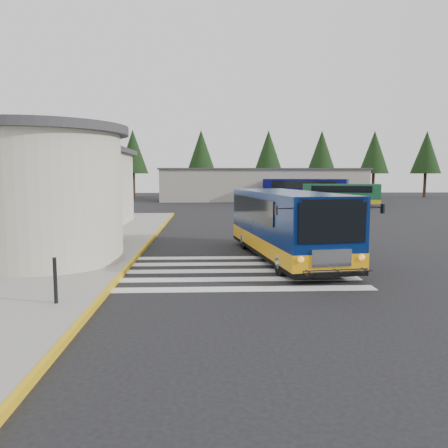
{
  "coord_description": "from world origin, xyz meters",
  "views": [
    {
      "loc": [
        -1.35,
        -15.29,
        3.2
      ],
      "look_at": [
        -0.73,
        -0.5,
        1.58
      ],
      "focal_mm": 35.0,
      "sensor_mm": 36.0,
      "label": 1
    }
  ],
  "objects_px": {
    "far_bus_a": "(305,190)",
    "far_bus_b": "(340,194)",
    "transit_bus": "(286,227)",
    "pedestrian_a": "(88,243)",
    "pedestrian_b": "(58,238)",
    "bollard": "(55,280)"
  },
  "relations": [
    {
      "from": "far_bus_b",
      "to": "far_bus_a",
      "type": "bearing_deg",
      "value": 43.04
    },
    {
      "from": "pedestrian_b",
      "to": "far_bus_b",
      "type": "xyz_separation_m",
      "value": [
        19.52,
        30.72,
        0.28
      ]
    },
    {
      "from": "transit_bus",
      "to": "pedestrian_a",
      "type": "xyz_separation_m",
      "value": [
        -7.0,
        -2.22,
        -0.26
      ]
    },
    {
      "from": "pedestrian_b",
      "to": "pedestrian_a",
      "type": "bearing_deg",
      "value": 55.16
    },
    {
      "from": "far_bus_a",
      "to": "far_bus_b",
      "type": "bearing_deg",
      "value": -126.27
    },
    {
      "from": "transit_bus",
      "to": "pedestrian_b",
      "type": "bearing_deg",
      "value": -178.43
    },
    {
      "from": "pedestrian_a",
      "to": "far_bus_b",
      "type": "relative_size",
      "value": 0.2
    },
    {
      "from": "far_bus_b",
      "to": "pedestrian_a",
      "type": "bearing_deg",
      "value": 162.74
    },
    {
      "from": "bollard",
      "to": "far_bus_a",
      "type": "xyz_separation_m",
      "value": [
        15.28,
        40.27,
        0.9
      ]
    },
    {
      "from": "pedestrian_a",
      "to": "bollard",
      "type": "bearing_deg",
      "value": -166.09
    },
    {
      "from": "transit_bus",
      "to": "far_bus_b",
      "type": "bearing_deg",
      "value": 61.16
    },
    {
      "from": "bollard",
      "to": "pedestrian_b",
      "type": "bearing_deg",
      "value": 107.34
    },
    {
      "from": "transit_bus",
      "to": "far_bus_a",
      "type": "xyz_separation_m",
      "value": [
        8.55,
        34.02,
        0.36
      ]
    },
    {
      "from": "transit_bus",
      "to": "pedestrian_a",
      "type": "relative_size",
      "value": 5.68
    },
    {
      "from": "pedestrian_b",
      "to": "transit_bus",
      "type": "bearing_deg",
      "value": 99.06
    },
    {
      "from": "bollard",
      "to": "pedestrian_a",
      "type": "bearing_deg",
      "value": 93.93
    },
    {
      "from": "bollard",
      "to": "far_bus_a",
      "type": "bearing_deg",
      "value": 69.22
    },
    {
      "from": "pedestrian_b",
      "to": "bollard",
      "type": "bearing_deg",
      "value": 16.99
    },
    {
      "from": "far_bus_a",
      "to": "far_bus_b",
      "type": "xyz_separation_m",
      "value": [
        2.72,
        -4.67,
        -0.28
      ]
    },
    {
      "from": "transit_bus",
      "to": "far_bus_b",
      "type": "height_order",
      "value": "transit_bus"
    },
    {
      "from": "pedestrian_b",
      "to": "far_bus_b",
      "type": "bearing_deg",
      "value": 147.21
    },
    {
      "from": "transit_bus",
      "to": "far_bus_a",
      "type": "distance_m",
      "value": 35.08
    }
  ]
}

